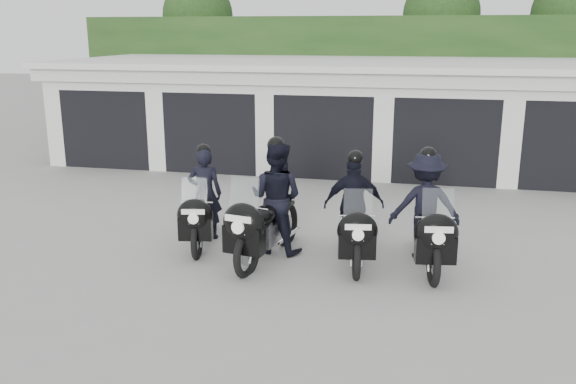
% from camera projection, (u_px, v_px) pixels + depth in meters
% --- Properties ---
extents(ground, '(80.00, 80.00, 0.00)m').
position_uv_depth(ground, '(274.00, 249.00, 10.98)').
color(ground, gray).
rests_on(ground, ground).
extents(garage_block, '(16.40, 6.80, 2.96)m').
position_uv_depth(garage_block, '(337.00, 113.00, 18.22)').
color(garage_block, silver).
rests_on(garage_block, ground).
extents(background_vegetation, '(20.00, 3.90, 5.80)m').
position_uv_depth(background_vegetation, '(366.00, 60.00, 22.39)').
color(background_vegetation, '#193513').
rests_on(background_vegetation, ground).
extents(police_bike_a, '(0.89, 2.12, 1.86)m').
position_uv_depth(police_bike_a, '(203.00, 205.00, 11.10)').
color(police_bike_a, black).
rests_on(police_bike_a, ground).
extents(police_bike_b, '(1.16, 2.42, 2.13)m').
position_uv_depth(police_bike_b, '(271.00, 206.00, 10.45)').
color(police_bike_b, black).
rests_on(police_bike_b, ground).
extents(police_bike_c, '(1.12, 2.19, 1.91)m').
position_uv_depth(police_bike_c, '(354.00, 213.00, 10.36)').
color(police_bike_c, black).
rests_on(police_bike_c, ground).
extents(police_bike_d, '(1.29, 2.30, 2.01)m').
position_uv_depth(police_bike_d, '(427.00, 213.00, 10.16)').
color(police_bike_d, black).
rests_on(police_bike_d, ground).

